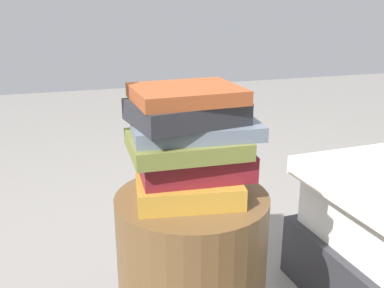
{
  "coord_description": "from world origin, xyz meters",
  "views": [
    {
      "loc": [
        0.28,
        0.93,
        0.97
      ],
      "look_at": [
        0.0,
        0.0,
        0.65
      ],
      "focal_mm": 41.79,
      "sensor_mm": 36.0,
      "label": 1
    }
  ],
  "objects": [
    {
      "name": "book_ochre",
      "position": [
        0.01,
        -0.0,
        0.55
      ],
      "size": [
        0.26,
        0.23,
        0.05
      ],
      "primitive_type": "cube",
      "rotation": [
        0.0,
        0.0,
        -0.15
      ],
      "color": "#B7842D",
      "rests_on": "side_table"
    },
    {
      "name": "book_maroon",
      "position": [
        -0.01,
        -0.01,
        0.6
      ],
      "size": [
        0.27,
        0.18,
        0.06
      ],
      "primitive_type": "cube",
      "rotation": [
        0.0,
        0.0,
        -0.07
      ],
      "color": "maroon",
      "rests_on": "book_ochre"
    },
    {
      "name": "book_olive",
      "position": [
        0.01,
        -0.01,
        0.65
      ],
      "size": [
        0.27,
        0.21,
        0.04
      ],
      "primitive_type": "cube",
      "rotation": [
        0.0,
        0.0,
        -0.03
      ],
      "color": "olive",
      "rests_on": "book_maroon"
    },
    {
      "name": "book_slate",
      "position": [
        -0.01,
        -0.0,
        0.69
      ],
      "size": [
        0.3,
        0.18,
        0.03
      ],
      "primitive_type": "cube",
      "rotation": [
        0.0,
        0.0,
        -0.09
      ],
      "color": "slate",
      "rests_on": "book_olive"
    },
    {
      "name": "book_charcoal",
      "position": [
        0.01,
        -0.01,
        0.73
      ],
      "size": [
        0.27,
        0.22,
        0.05
      ],
      "primitive_type": "cube",
      "rotation": [
        0.0,
        0.0,
        0.17
      ],
      "color": "#28282D",
      "rests_on": "book_slate"
    },
    {
      "name": "book_rust",
      "position": [
        0.01,
        -0.01,
        0.77
      ],
      "size": [
        0.24,
        0.2,
        0.03
      ],
      "primitive_type": "cube",
      "rotation": [
        0.0,
        0.0,
        0.04
      ],
      "color": "#994723",
      "rests_on": "book_charcoal"
    }
  ]
}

